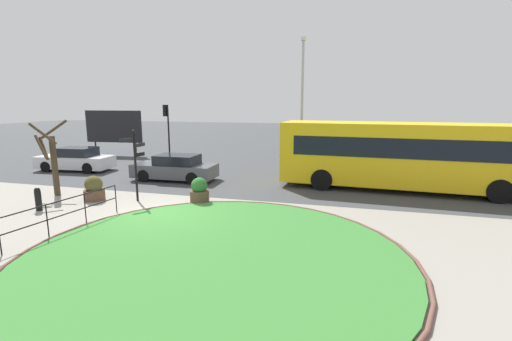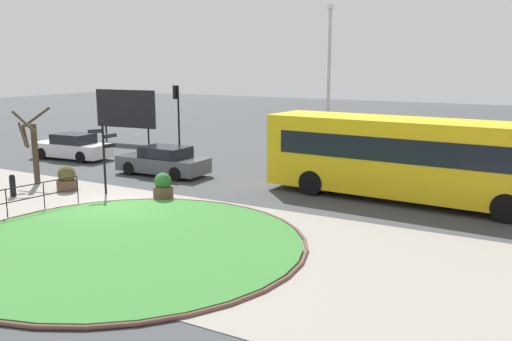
# 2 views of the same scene
# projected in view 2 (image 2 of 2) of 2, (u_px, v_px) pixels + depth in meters

# --- Properties ---
(ground) EXTENTS (120.00, 120.00, 0.00)m
(ground) POSITION_uv_depth(u_px,v_px,m) (115.00, 208.00, 20.12)
(ground) COLOR #3D3F42
(sidewalk_paving) EXTENTS (32.00, 8.70, 0.02)m
(sidewalk_paving) POSITION_uv_depth(u_px,v_px,m) (80.00, 219.00, 18.72)
(sidewalk_paving) COLOR gray
(sidewalk_paving) RESTS_ON ground
(grass_island) EXTENTS (10.19, 10.19, 0.10)m
(grass_island) POSITION_uv_depth(u_px,v_px,m) (128.00, 244.00, 16.02)
(grass_island) COLOR #387A33
(grass_island) RESTS_ON ground
(grass_kerb_ring) EXTENTS (10.50, 10.50, 0.11)m
(grass_kerb_ring) POSITION_uv_depth(u_px,v_px,m) (128.00, 243.00, 16.02)
(grass_kerb_ring) COLOR brown
(grass_kerb_ring) RESTS_ON ground
(signpost_directional) EXTENTS (0.48, 1.19, 2.97)m
(signpost_directional) POSITION_uv_depth(u_px,v_px,m) (104.00, 152.00, 21.95)
(signpost_directional) COLOR black
(signpost_directional) RESTS_ON ground
(bollard_foreground) EXTENTS (0.23, 0.23, 0.91)m
(bollard_foreground) POSITION_uv_depth(u_px,v_px,m) (13.00, 185.00, 21.71)
(bollard_foreground) COLOR black
(bollard_foreground) RESTS_ON ground
(railing_grass_edge) EXTENTS (0.59, 4.17, 1.06)m
(railing_grass_edge) POSITION_uv_depth(u_px,v_px,m) (26.00, 196.00, 19.08)
(railing_grass_edge) COLOR black
(railing_grass_edge) RESTS_ON ground
(bus_yellow) EXTENTS (11.37, 3.15, 3.13)m
(bus_yellow) POSITION_uv_depth(u_px,v_px,m) (411.00, 158.00, 20.84)
(bus_yellow) COLOR yellow
(bus_yellow) RESTS_ON ground
(car_near_lane) EXTENTS (4.41, 1.86, 1.36)m
(car_near_lane) POSITION_uv_depth(u_px,v_px,m) (164.00, 162.00, 25.90)
(car_near_lane) COLOR #474C51
(car_near_lane) RESTS_ON ground
(car_far_lane) EXTENTS (4.55, 2.08, 1.41)m
(car_far_lane) POSITION_uv_depth(u_px,v_px,m) (72.00, 147.00, 30.16)
(car_far_lane) COLOR silver
(car_far_lane) RESTS_ON ground
(traffic_light_near) EXTENTS (0.48, 0.32, 3.91)m
(traffic_light_near) POSITION_uv_depth(u_px,v_px,m) (177.00, 104.00, 31.95)
(traffic_light_near) COLOR black
(traffic_light_near) RESTS_ON ground
(lamppost_tall) EXTENTS (0.32, 0.32, 7.95)m
(lamppost_tall) POSITION_uv_depth(u_px,v_px,m) (329.00, 82.00, 27.29)
(lamppost_tall) COLOR #B7B7BC
(lamppost_tall) RESTS_ON ground
(billboard_left) EXTENTS (4.69, 0.53, 3.46)m
(billboard_left) POSITION_uv_depth(u_px,v_px,m) (126.00, 109.00, 36.13)
(billboard_left) COLOR black
(billboard_left) RESTS_ON ground
(planter_near_signpost) EXTENTS (0.84, 0.84, 1.05)m
(planter_near_signpost) POSITION_uv_depth(u_px,v_px,m) (67.00, 179.00, 22.75)
(planter_near_signpost) COLOR brown
(planter_near_signpost) RESTS_ON ground
(planter_kerbside) EXTENTS (0.78, 0.78, 1.07)m
(planter_kerbside) POSITION_uv_depth(u_px,v_px,m) (163.00, 187.00, 21.22)
(planter_kerbside) COLOR brown
(planter_kerbside) RESTS_ON ground
(street_tree_bare) EXTENTS (1.60, 1.62, 3.31)m
(street_tree_bare) POSITION_uv_depth(u_px,v_px,m) (33.00, 146.00, 23.73)
(street_tree_bare) COLOR #423323
(street_tree_bare) RESTS_ON ground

